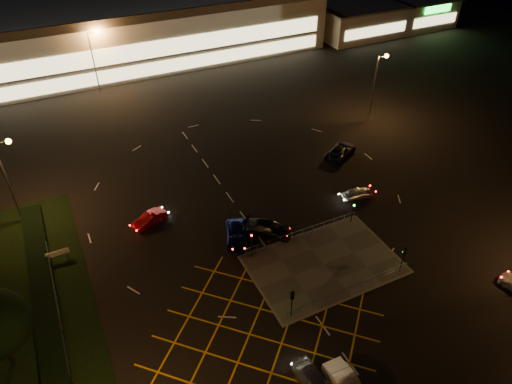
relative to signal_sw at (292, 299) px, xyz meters
name	(u,v)px	position (x,y,z in m)	size (l,w,h in m)	color
ground	(296,258)	(4.00, 5.99, -2.37)	(180.00, 180.00, 0.00)	black
pedestrian_island	(324,264)	(6.00, 3.99, -2.31)	(14.00, 9.00, 0.12)	#4C4944
hedge	(43,291)	(-19.00, 11.99, -1.87)	(2.00, 26.00, 1.00)	black
supermarket	(134,28)	(4.00, 67.95, 2.95)	(72.00, 26.50, 10.50)	beige
retail_unit_a	(356,19)	(50.00, 59.97, 0.85)	(18.80, 14.80, 6.35)	beige
retail_unit_b	(414,9)	(66.00, 59.95, 0.85)	(14.80, 14.80, 6.35)	beige
streetlight_nw	(8,171)	(-19.56, 23.99, 4.20)	(1.78, 0.56, 10.03)	slate
streetlight_ne	(377,79)	(28.44, 25.99, 4.20)	(1.78, 0.56, 10.03)	slate
streetlight_far_left	(95,53)	(-5.56, 53.99, 4.20)	(1.78, 0.56, 10.03)	slate
streetlight_far_right	(304,17)	(34.44, 55.99, 4.20)	(1.78, 0.56, 10.03)	slate
signal_sw	(292,299)	(0.00, 0.00, 0.00)	(0.28, 0.30, 3.15)	black
signal_se	(404,254)	(12.00, 0.00, 0.00)	(0.28, 0.30, 3.15)	black
signal_nw	(251,240)	(0.00, 7.99, 0.00)	(0.28, 0.30, 3.15)	black
signal_ne	(353,206)	(12.00, 7.99, 0.00)	(0.28, 0.30, 3.15)	black
car_near_silver	(314,382)	(-1.65, -6.42, -1.63)	(1.74, 4.33, 1.48)	#9DA0A3
car_left_blue	(237,235)	(-0.17, 10.99, -1.68)	(2.27, 4.93, 1.37)	#0D1953
car_far_dkgrey	(269,228)	(3.21, 10.38, -1.62)	(2.09, 5.14, 1.49)	black
car_right_silver	(357,193)	(15.34, 11.43, -1.74)	(1.48, 3.69, 1.26)	silver
car_circ_red	(150,219)	(-7.61, 17.50, -1.73)	(1.36, 3.89, 1.28)	maroon
car_east_grey	(341,151)	(18.74, 19.77, -1.61)	(2.50, 5.42, 1.51)	black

